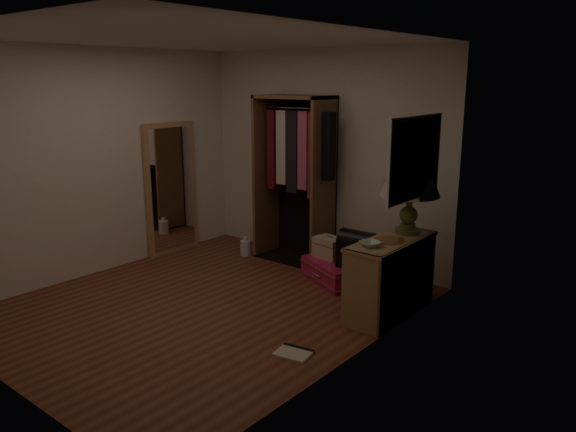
% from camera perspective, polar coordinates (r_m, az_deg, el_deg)
% --- Properties ---
extents(ground, '(4.00, 4.00, 0.00)m').
position_cam_1_polar(ground, '(5.84, -8.30, -8.93)').
color(ground, brown).
rests_on(ground, ground).
extents(room_walls, '(3.52, 4.02, 2.60)m').
position_cam_1_polar(room_walls, '(5.42, -7.97, 5.79)').
color(room_walls, silver).
rests_on(room_walls, ground).
extents(console_bookshelf, '(0.42, 1.12, 0.75)m').
position_cam_1_polar(console_bookshelf, '(5.58, 10.52, -5.83)').
color(console_bookshelf, '#977349').
rests_on(console_bookshelf, ground).
extents(open_wardrobe, '(1.06, 0.50, 2.05)m').
position_cam_1_polar(open_wardrobe, '(6.91, 1.04, 5.25)').
color(open_wardrobe, brown).
rests_on(open_wardrobe, ground).
extents(floor_mirror, '(0.06, 0.80, 1.70)m').
position_cam_1_polar(floor_mirror, '(7.47, -11.75, 2.76)').
color(floor_mirror, tan).
rests_on(floor_mirror, ground).
extents(pink_suitcase, '(0.95, 0.84, 0.24)m').
position_cam_1_polar(pink_suitcase, '(6.41, 5.13, -5.60)').
color(pink_suitcase, '#BC164A').
rests_on(pink_suitcase, ground).
extents(train_case, '(0.38, 0.29, 0.25)m').
position_cam_1_polar(train_case, '(6.46, 4.21, -3.20)').
color(train_case, tan).
rests_on(train_case, pink_suitcase).
extents(black_bag, '(0.39, 0.26, 0.42)m').
position_cam_1_polar(black_bag, '(6.11, 7.02, -3.32)').
color(black_bag, black).
rests_on(black_bag, pink_suitcase).
extents(table_lamp, '(0.70, 0.70, 0.73)m').
position_cam_1_polar(table_lamp, '(5.59, 12.33, 3.63)').
color(table_lamp, '#484D25').
rests_on(table_lamp, console_bookshelf).
extents(brass_tray, '(0.29, 0.29, 0.02)m').
position_cam_1_polar(brass_tray, '(5.39, 10.25, -2.43)').
color(brass_tray, '#B28444').
rests_on(brass_tray, console_bookshelf).
extents(ceramic_bowl, '(0.24, 0.24, 0.05)m').
position_cam_1_polar(ceramic_bowl, '(5.19, 8.35, -2.82)').
color(ceramic_bowl, '#AED1B4').
rests_on(ceramic_bowl, console_bookshelf).
extents(white_jug, '(0.18, 0.18, 0.24)m').
position_cam_1_polar(white_jug, '(7.34, -4.35, -3.21)').
color(white_jug, silver).
rests_on(white_jug, ground).
extents(floor_book, '(0.33, 0.28, 0.03)m').
position_cam_1_polar(floor_book, '(4.83, 0.64, -13.70)').
color(floor_book, beige).
rests_on(floor_book, ground).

